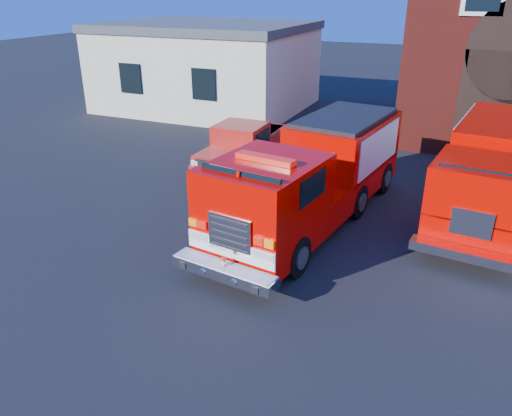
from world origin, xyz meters
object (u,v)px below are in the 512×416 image
at_px(side_building, 208,65).
at_px(pickup_truck, 244,146).
at_px(fire_engine, 313,175).
at_px(secondary_truck, 494,168).

relative_size(side_building, pickup_truck, 2.04).
bearing_deg(side_building, fire_engine, -50.56).
height_order(fire_engine, pickup_truck, fire_engine).
bearing_deg(pickup_truck, fire_engine, -42.80).
xyz_separation_m(side_building, fire_engine, (9.60, -11.67, -0.86)).
height_order(fire_engine, secondary_truck, fire_engine).
relative_size(side_building, fire_engine, 1.17).
height_order(pickup_truck, secondary_truck, secondary_truck).
bearing_deg(secondary_truck, pickup_truck, 174.15).
distance_m(fire_engine, pickup_truck, 5.02).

